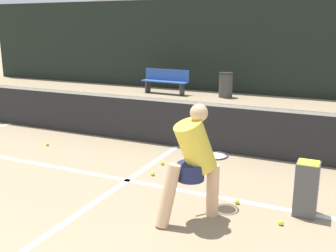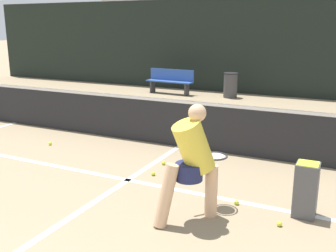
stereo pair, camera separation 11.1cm
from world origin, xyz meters
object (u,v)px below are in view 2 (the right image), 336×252
at_px(courtside_bench, 170,80).
at_px(trash_bin, 230,85).
at_px(player_practicing, 192,160).
at_px(parked_car, 281,70).
at_px(ball_hopper, 306,188).

xyz_separation_m(courtside_bench, trash_bin, (2.16, 0.17, -0.05)).
bearing_deg(player_practicing, parked_car, 45.83).
height_order(player_practicing, ball_hopper, player_practicing).
xyz_separation_m(ball_hopper, trash_bin, (-3.40, 7.82, 0.05)).
bearing_deg(courtside_bench, player_practicing, -59.74).
height_order(ball_hopper, trash_bin, trash_bin).
bearing_deg(trash_bin, parked_car, 76.59).
bearing_deg(player_practicing, courtside_bench, 67.53).
bearing_deg(ball_hopper, trash_bin, 113.49).
bearing_deg(parked_car, ball_hopper, -78.21).
height_order(ball_hopper, courtside_bench, courtside_bench).
relative_size(player_practicing, parked_car, 0.35).
relative_size(trash_bin, parked_car, 0.20).
bearing_deg(parked_car, player_practicing, -84.51).
distance_m(courtside_bench, parked_car, 5.16).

